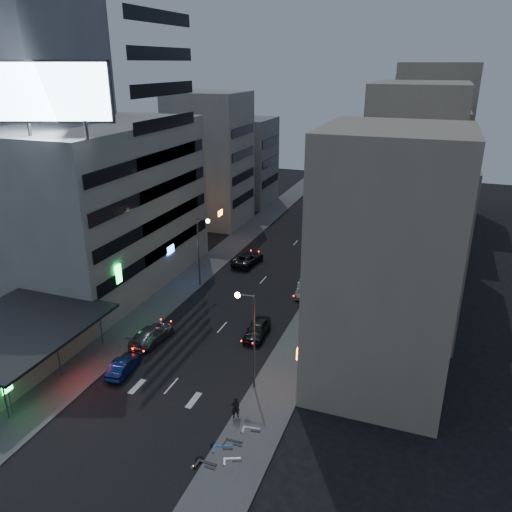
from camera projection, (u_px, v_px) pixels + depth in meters
The scene contains 29 objects.
ground at pixel (144, 417), 36.10m from camera, with size 180.00×180.00×0.00m, color black.
sidewalk_left at pixel (215, 259), 64.89m from camera, with size 4.00×120.00×0.12m, color #4C4C4F.
sidewalk_right at pixel (337, 276), 59.75m from camera, with size 4.00×120.00×0.12m, color #4C4C4F.
food_court at pixel (11, 345), 41.60m from camera, with size 11.00×13.00×3.88m.
white_building at pixel (103, 206), 55.80m from camera, with size 14.00×24.00×18.00m, color #AAAAA5.
grey_tower at pixel (46, 126), 58.42m from camera, with size 10.00×14.00×34.00m, color gray.
shophouse_near at pixel (385, 265), 36.84m from camera, with size 10.00×11.00×20.00m, color tan.
shophouse_mid at pixel (403, 242), 47.46m from camera, with size 11.00×12.00×16.00m, color gray.
shophouse_far at pixel (411, 182), 57.90m from camera, with size 10.00×14.00×22.00m, color tan.
far_left_a at pixel (210, 160), 76.82m from camera, with size 11.00×10.00×20.00m, color #AAAAA5.
far_left_b at pixel (239, 161), 89.26m from camera, with size 12.00×10.00×15.00m, color gray.
far_right_a at pixel (421, 174), 71.59m from camera, with size 11.00×12.00×18.00m, color gray.
far_right_b at pixel (431, 140), 82.58m from camera, with size 12.00×12.00×24.00m, color tan.
billboard at pixel (52, 93), 41.15m from camera, with size 9.52×3.75×6.20m.
street_lamp_right_near at pixel (249, 328), 37.51m from camera, with size 1.60×0.44×8.02m.
street_lamp_left at pixel (201, 242), 55.30m from camera, with size 1.60×0.44×8.02m.
street_lamp_right_far at pixel (339, 210), 67.24m from camera, with size 1.60×0.44×8.02m.
parked_car_right_near at pixel (257, 329), 46.53m from camera, with size 1.77×4.41×1.50m, color black.
parked_car_right_mid at pixel (305, 288), 55.03m from camera, with size 1.55×4.43×1.46m, color #A9ADB2.
parked_car_left at pixel (248, 259), 63.28m from camera, with size 2.47×5.36×1.49m, color #27262B.
parked_car_right_far at pixel (317, 256), 63.90m from camera, with size 2.25×5.53×1.60m, color #94969C.
road_car_blue at pixel (123, 366), 41.06m from camera, with size 1.38×3.94×1.30m, color navy.
road_car_silver at pixel (152, 334), 45.66m from camera, with size 2.10×5.15×1.50m, color gray.
person at pixel (235, 407), 35.61m from camera, with size 0.64×0.42×1.76m, color black.
scooter_black_a at pixel (218, 457), 31.49m from camera, with size 1.99×0.66×1.22m, color black, non-canonical shape.
scooter_silver_a at pixel (241, 451), 32.13m from camera, with size 1.70×0.57×1.04m, color #B4B5BC, non-canonical shape.
scooter_blue at pixel (233, 438), 33.14m from camera, with size 1.89×0.63×1.15m, color navy, non-canonical shape.
scooter_black_b at pixel (243, 435), 33.37m from camera, with size 1.84×0.61×1.12m, color black, non-canonical shape.
scooter_silver_b at pixel (261, 422), 34.65m from camera, with size 1.86×0.62×1.14m, color #9D9FA4, non-canonical shape.
Camera 1 is at (17.78, -24.79, 23.99)m, focal length 35.00 mm.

